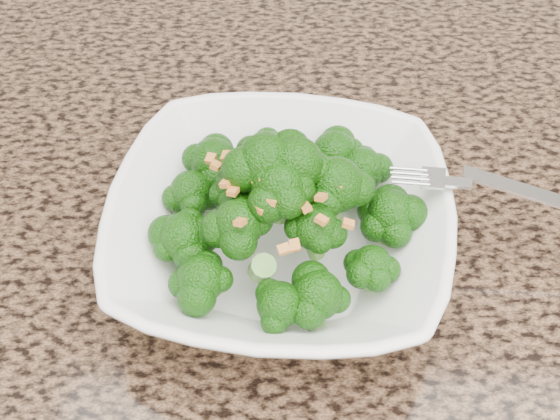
{
  "coord_description": "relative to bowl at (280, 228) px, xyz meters",
  "views": [
    {
      "loc": [
        -0.13,
        -0.0,
        1.32
      ],
      "look_at": [
        -0.13,
        0.34,
        0.95
      ],
      "focal_mm": 45.0,
      "sensor_mm": 36.0,
      "label": 1
    }
  ],
  "objects": [
    {
      "name": "granite_counter",
      "position": [
        0.13,
        -0.04,
        -0.05
      ],
      "size": [
        1.64,
        1.04,
        0.03
      ],
      "primitive_type": "cube",
      "color": "brown",
      "rests_on": "cabinet"
    },
    {
      "name": "bowl",
      "position": [
        0.0,
        0.0,
        0.0
      ],
      "size": [
        0.27,
        0.27,
        0.06
      ],
      "primitive_type": "imported",
      "rotation": [
        0.0,
        0.0,
        -0.11
      ],
      "color": "white",
      "rests_on": "granite_counter"
    },
    {
      "name": "broccoli_pile",
      "position": [
        0.0,
        0.0,
        0.06
      ],
      "size": [
        0.22,
        0.22,
        0.07
      ],
      "primitive_type": null,
      "color": "#144F09",
      "rests_on": "bowl"
    },
    {
      "name": "garlic_topping",
      "position": [
        0.0,
        0.0,
        0.1
      ],
      "size": [
        0.13,
        0.13,
        0.01
      ],
      "primitive_type": null,
      "color": "orange",
      "rests_on": "broccoli_pile"
    },
    {
      "name": "fork",
      "position": [
        0.13,
        0.01,
        0.04
      ],
      "size": [
        0.17,
        0.06,
        0.01
      ],
      "primitive_type": null,
      "rotation": [
        0.0,
        0.0,
        -0.21
      ],
      "color": "silver",
      "rests_on": "bowl"
    }
  ]
}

